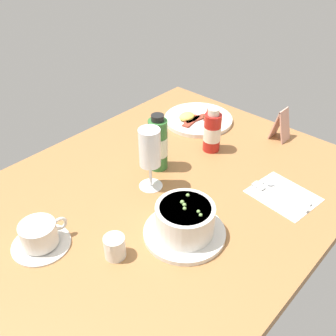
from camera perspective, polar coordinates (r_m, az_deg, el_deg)
The scene contains 10 objects.
ground_plane at distance 108.16cm, azimuth -0.83°, elevation -4.17°, with size 110.00×84.00×3.00cm, color #9E6B3D.
porridge_bowl at distance 92.57cm, azimuth 2.45°, elevation -7.69°, with size 19.60×19.60×9.21cm.
cutlery_setting at distance 110.61cm, azimuth 16.12°, elevation -3.63°, with size 15.46×18.18×0.90cm.
coffee_cup at distance 95.64cm, azimuth -18.04°, elevation -9.29°, with size 13.68×13.54×6.32cm.
creamer_jug at distance 89.66cm, azimuth -7.72°, elevation -11.23°, with size 5.72×4.82×5.98cm.
wine_glass at distance 102.78cm, azimuth -2.57°, elevation 2.59°, with size 6.52×6.52×17.96cm.
sauce_bottle_red at distance 121.97cm, azimuth 6.39°, elevation 5.22°, with size 5.38×5.38×14.24cm.
sauce_bottle_green at distance 112.32cm, azimuth -1.46°, elevation 3.47°, with size 5.61×5.61×17.22cm.
breakfast_plate at distance 140.14cm, azimuth 4.34°, elevation 7.09°, with size 23.82×23.82×3.70cm.
menu_card at distance 132.52cm, azimuth 16.02°, elevation 6.06°, with size 5.28×5.46×10.63cm.
Camera 1 is at (-60.60, -56.70, 67.87)cm, focal length 42.24 mm.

